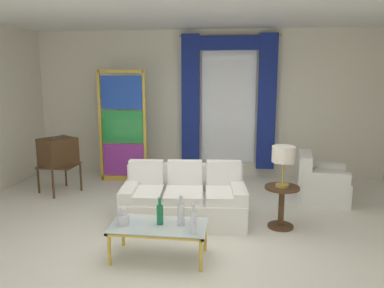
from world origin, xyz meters
name	(u,v)px	position (x,y,z in m)	size (l,w,h in m)	color
ground_plane	(185,231)	(0.00, 0.00, 0.00)	(16.00, 16.00, 0.00)	silver
wall_rear	(206,104)	(0.00, 3.06, 1.50)	(8.00, 0.12, 3.00)	silver
ceiling_slab	(192,11)	(0.00, 0.80, 3.02)	(8.00, 7.60, 0.04)	white
curtained_window	(228,93)	(0.46, 2.89, 1.74)	(2.00, 0.17, 2.70)	white
couch_white_long	(184,200)	(-0.06, 0.40, 0.30)	(1.84, 1.09, 0.86)	white
coffee_table	(159,228)	(-0.18, -0.80, 0.37)	(1.12, 0.58, 0.41)	silver
bottle_blue_decanter	(123,218)	(-0.59, -0.85, 0.49)	(0.14, 0.14, 0.23)	silver
bottle_crystal_tall	(160,213)	(-0.17, -0.78, 0.54)	(0.08, 0.08, 0.33)	#196B3D
bottle_amber_squat	(181,213)	(0.07, -0.77, 0.56)	(0.08, 0.08, 0.36)	silver
bottle_ruby_flask	(193,221)	(0.25, -0.98, 0.55)	(0.07, 0.07, 0.35)	silver
vintage_tv	(58,153)	(-2.51, 1.42, 0.73)	(0.74, 0.76, 1.35)	#472D19
armchair_white	(319,184)	(2.08, 1.57, 0.29)	(0.91, 0.90, 0.80)	white
stained_glass_divider	(123,129)	(-1.57, 2.26, 1.06)	(0.95, 0.05, 2.20)	gold
peacock_figurine	(138,177)	(-1.15, 1.78, 0.22)	(0.44, 0.60, 0.50)	beige
round_side_table	(281,203)	(1.32, 0.30, 0.36)	(0.48, 0.48, 0.59)	#472D19
table_lamp_brass	(284,156)	(1.32, 0.30, 1.03)	(0.32, 0.32, 0.57)	#B29338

